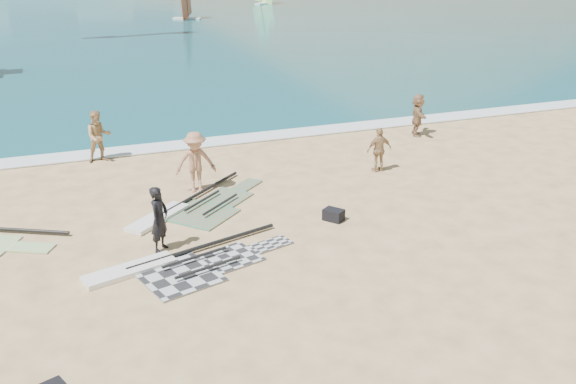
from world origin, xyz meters
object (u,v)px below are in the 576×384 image
object	(u,v)px
rig_grey	(178,265)
gear_bag_far	(334,215)
beachgoer_left	(99,136)
beachgoer_mid	(196,162)
beachgoer_back	(379,150)
rig_orange	(192,209)
beachgoer_right	(418,115)
person_wetsuit	(159,219)

from	to	relation	value
rig_grey	gear_bag_far	xyz separation A→B (m)	(4.65, 1.22, 0.11)
gear_bag_far	beachgoer_left	xyz separation A→B (m)	(-5.59, 7.59, 0.76)
beachgoer_left	beachgoer_mid	xyz separation A→B (m)	(2.52, -4.04, 0.04)
beachgoer_left	beachgoer_back	xyz separation A→B (m)	(8.71, -4.37, -0.16)
rig_grey	rig_orange	xyz separation A→B (m)	(1.09, 3.32, -0.00)
rig_grey	beachgoer_right	xyz separation A→B (m)	(11.24, 7.73, 0.79)
beachgoer_back	rig_grey	bearing A→B (deg)	29.89
rig_grey	beachgoer_left	bearing A→B (deg)	79.81
gear_bag_far	beachgoer_back	size ratio (longest dim) A/B	0.35
rig_grey	gear_bag_far	size ratio (longest dim) A/B	9.87
rig_grey	beachgoer_mid	world-z (taller)	beachgoer_mid
beachgoer_mid	beachgoer_right	bearing A→B (deg)	23.57
beachgoer_mid	beachgoer_right	xyz separation A→B (m)	(9.66, 2.96, -0.11)
gear_bag_far	beachgoer_mid	distance (m)	4.76
person_wetsuit	beachgoer_right	distance (m)	13.23
rig_orange	beachgoer_right	size ratio (longest dim) A/B	2.79
beachgoer_left	person_wetsuit	bearing A→B (deg)	-88.86
rig_orange	gear_bag_far	xyz separation A→B (m)	(3.55, -2.10, 0.11)
rig_grey	beachgoer_back	size ratio (longest dim) A/B	3.49
person_wetsuit	rig_orange	bearing A→B (deg)	7.86
rig_orange	beachgoer_mid	distance (m)	1.77
gear_bag_far	beachgoer_mid	size ratio (longest dim) A/B	0.28
rig_grey	rig_orange	distance (m)	3.49
beachgoer_back	beachgoer_left	bearing A→B (deg)	-26.50
gear_bag_far	person_wetsuit	distance (m)	4.89
rig_orange	beachgoer_mid	world-z (taller)	beachgoer_mid
gear_bag_far	rig_orange	bearing A→B (deg)	149.40
beachgoer_mid	beachgoer_back	size ratio (longest dim) A/B	1.26
beachgoer_back	rig_orange	bearing A→B (deg)	9.64
rig_grey	beachgoer_left	xyz separation A→B (m)	(-0.95, 8.80, 0.87)
rig_orange	person_wetsuit	size ratio (longest dim) A/B	2.77
gear_bag_far	beachgoer_left	world-z (taller)	beachgoer_left
rig_orange	beachgoer_mid	bearing A→B (deg)	29.75
gear_bag_far	beachgoer_back	distance (m)	4.52
gear_bag_far	beachgoer_back	world-z (taller)	beachgoer_back
beachgoer_back	beachgoer_mid	bearing A→B (deg)	-2.90
rig_orange	beachgoer_right	world-z (taller)	beachgoer_right
beachgoer_right	beachgoer_mid	bearing A→B (deg)	131.28
rig_grey	rig_orange	world-z (taller)	same
rig_grey	beachgoer_left	size ratio (longest dim) A/B	2.90
rig_grey	beachgoer_right	world-z (taller)	beachgoer_right
rig_orange	beachgoer_back	distance (m)	6.80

